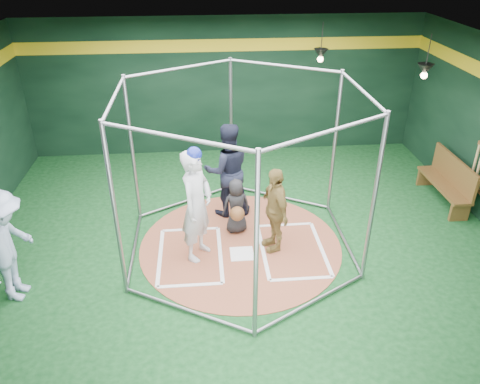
{
  "coord_description": "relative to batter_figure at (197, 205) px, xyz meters",
  "views": [
    {
      "loc": [
        -0.66,
        -7.26,
        5.18
      ],
      "look_at": [
        0.0,
        0.1,
        1.1
      ],
      "focal_mm": 35.0,
      "sensor_mm": 36.0,
      "label": 1
    }
  ],
  "objects": [
    {
      "name": "room_shell",
      "position": [
        0.79,
        0.25,
        0.68
      ],
      "size": [
        10.1,
        9.1,
        3.53
      ],
      "color": "#0C3514",
      "rests_on": "ground"
    },
    {
      "name": "clay_disc",
      "position": [
        0.79,
        0.24,
        -1.07
      ],
      "size": [
        3.8,
        3.8,
        0.01
      ],
      "primitive_type": "cylinder",
      "color": "#995137",
      "rests_on": "ground"
    },
    {
      "name": "home_plate",
      "position": [
        0.79,
        -0.06,
        -1.05
      ],
      "size": [
        0.43,
        0.43,
        0.01
      ],
      "primitive_type": "cube",
      "color": "white",
      "rests_on": "clay_disc"
    },
    {
      "name": "batter_box_left",
      "position": [
        -0.16,
        -0.01,
        -1.05
      ],
      "size": [
        1.17,
        1.77,
        0.01
      ],
      "color": "white",
      "rests_on": "clay_disc"
    },
    {
      "name": "batter_box_right",
      "position": [
        1.74,
        -0.01,
        -1.05
      ],
      "size": [
        1.17,
        1.77,
        0.01
      ],
      "color": "white",
      "rests_on": "clay_disc"
    },
    {
      "name": "batting_cage",
      "position": [
        0.79,
        0.24,
        0.43
      ],
      "size": [
        4.05,
        4.67,
        3.0
      ],
      "color": "gray",
      "rests_on": "ground"
    },
    {
      "name": "pendant_lamp_near",
      "position": [
        2.99,
        3.84,
        1.67
      ],
      "size": [
        0.34,
        0.34,
        0.9
      ],
      "color": "black",
      "rests_on": "room_shell"
    },
    {
      "name": "pendant_lamp_far",
      "position": [
        4.79,
        2.24,
        1.67
      ],
      "size": [
        0.34,
        0.34,
        0.9
      ],
      "color": "black",
      "rests_on": "room_shell"
    },
    {
      "name": "batter_figure",
      "position": [
        0.0,
        0.0,
        0.0
      ],
      "size": [
        0.8,
        0.9,
        2.15
      ],
      "color": "silver",
      "rests_on": "clay_disc"
    },
    {
      "name": "visitor_leopard",
      "position": [
        1.4,
        0.12,
        -0.24
      ],
      "size": [
        0.62,
        1.03,
        1.63
      ],
      "primitive_type": "imported",
      "rotation": [
        0.0,
        0.0,
        -1.33
      ],
      "color": "#AD914A",
      "rests_on": "clay_disc"
    },
    {
      "name": "catcher_figure",
      "position": [
        0.75,
        0.72,
        -0.5
      ],
      "size": [
        0.61,
        0.62,
        1.12
      ],
      "color": "black",
      "rests_on": "clay_disc"
    },
    {
      "name": "umpire",
      "position": [
        0.63,
        1.45,
        -0.07
      ],
      "size": [
        1.06,
        0.88,
        1.98
      ],
      "primitive_type": "imported",
      "rotation": [
        0.0,
        0.0,
        3.29
      ],
      "color": "black",
      "rests_on": "clay_disc"
    },
    {
      "name": "bystander_blue",
      "position": [
        -2.93,
        -0.82,
        -0.12
      ],
      "size": [
        0.87,
        1.32,
        1.91
      ],
      "primitive_type": "imported",
      "rotation": [
        0.0,
        0.0,
        1.44
      ],
      "color": "#97A9C8",
      "rests_on": "ground"
    },
    {
      "name": "dugout_bench",
      "position": [
        5.42,
        1.51,
        -0.54
      ],
      "size": [
        0.41,
        1.78,
        1.04
      ],
      "color": "brown",
      "rests_on": "ground"
    }
  ]
}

